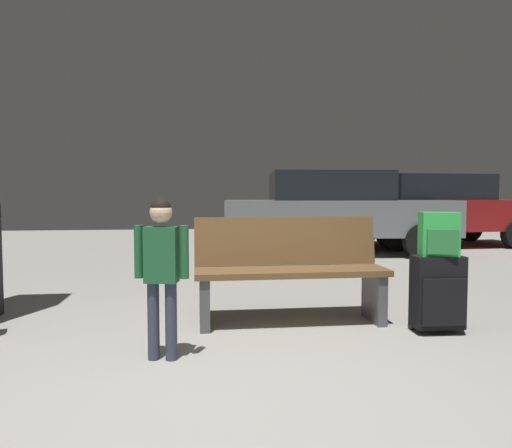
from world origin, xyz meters
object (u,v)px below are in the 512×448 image
object	(u,v)px
bench	(290,270)
backpack_bright	(439,235)
suitcase	(438,292)
child	(161,261)
parked_car_side	(435,208)
parked_car_near	(334,210)

from	to	relation	value
bench	backpack_bright	size ratio (longest dim) A/B	4.72
bench	backpack_bright	bearing A→B (deg)	-23.92
suitcase	bench	bearing A→B (deg)	156.12
backpack_bright	child	xyz separation A→B (m)	(-2.09, -0.33, -0.12)
child	parked_car_side	distance (m)	8.40
backpack_bright	parked_car_side	world-z (taller)	parked_car_side
bench	suitcase	distance (m)	1.19
bench	parked_car_side	world-z (taller)	parked_car_side
child	parked_car_near	bearing A→B (deg)	62.71
backpack_bright	parked_car_side	distance (m)	6.95
suitcase	child	size ratio (longest dim) A/B	0.57
child	parked_car_side	world-z (taller)	parked_car_side
suitcase	parked_car_near	xyz separation A→B (m)	(0.71, 5.10, 0.48)
bench	backpack_bright	world-z (taller)	backpack_bright
suitcase	backpack_bright	bearing A→B (deg)	-164.10
backpack_bright	parked_car_near	xyz separation A→B (m)	(0.71, 5.10, 0.03)
bench	parked_car_near	world-z (taller)	parked_car_near
suitcase	backpack_bright	world-z (taller)	backpack_bright
suitcase	child	bearing A→B (deg)	-170.94
backpack_bright	parked_car_side	bearing A→B (deg)	62.00
parked_car_side	child	bearing A→B (deg)	-129.61
parked_car_near	parked_car_side	distance (m)	2.75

